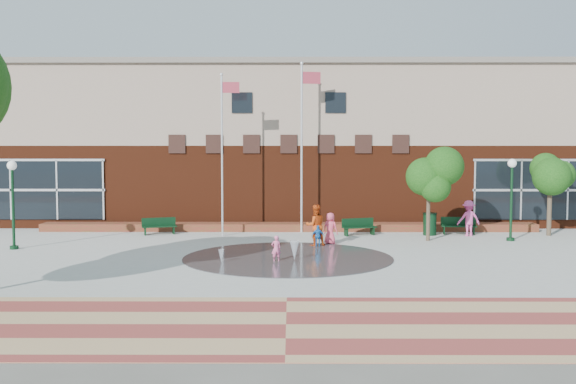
{
  "coord_description": "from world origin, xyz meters",
  "views": [
    {
      "loc": [
        0.12,
        -23.69,
        4.54
      ],
      "look_at": [
        0.0,
        4.0,
        2.6
      ],
      "focal_mm": 42.0,
      "sensor_mm": 36.0,
      "label": 1
    }
  ],
  "objects_px": {
    "flagpole_right": "(303,138)",
    "child_splash": "(276,249)",
    "trash_can": "(430,224)",
    "flagpole_left": "(223,146)",
    "bench_left": "(159,229)"
  },
  "relations": [
    {
      "from": "flagpole_left",
      "to": "flagpole_right",
      "type": "relative_size",
      "value": 0.92
    },
    {
      "from": "flagpole_left",
      "to": "trash_can",
      "type": "relative_size",
      "value": 7.04
    },
    {
      "from": "flagpole_left",
      "to": "flagpole_right",
      "type": "height_order",
      "value": "flagpole_right"
    },
    {
      "from": "trash_can",
      "to": "child_splash",
      "type": "distance_m",
      "value": 10.74
    },
    {
      "from": "trash_can",
      "to": "flagpole_left",
      "type": "bearing_deg",
      "value": -178.02
    },
    {
      "from": "flagpole_left",
      "to": "bench_left",
      "type": "bearing_deg",
      "value": 167.32
    },
    {
      "from": "flagpole_right",
      "to": "flagpole_left",
      "type": "bearing_deg",
      "value": -172.57
    },
    {
      "from": "flagpole_right",
      "to": "bench_left",
      "type": "bearing_deg",
      "value": 174.4
    },
    {
      "from": "bench_left",
      "to": "flagpole_right",
      "type": "bearing_deg",
      "value": -11.92
    },
    {
      "from": "flagpole_right",
      "to": "child_splash",
      "type": "height_order",
      "value": "flagpole_right"
    },
    {
      "from": "flagpole_right",
      "to": "child_splash",
      "type": "relative_size",
      "value": 8.53
    },
    {
      "from": "flagpole_left",
      "to": "child_splash",
      "type": "relative_size",
      "value": 7.84
    },
    {
      "from": "flagpole_right",
      "to": "bench_left",
      "type": "xyz_separation_m",
      "value": [
        -7.26,
        -0.91,
        -4.63
      ]
    },
    {
      "from": "flagpole_right",
      "to": "bench_left",
      "type": "relative_size",
      "value": 4.96
    },
    {
      "from": "trash_can",
      "to": "flagpole_right",
      "type": "bearing_deg",
      "value": 170.21
    }
  ]
}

